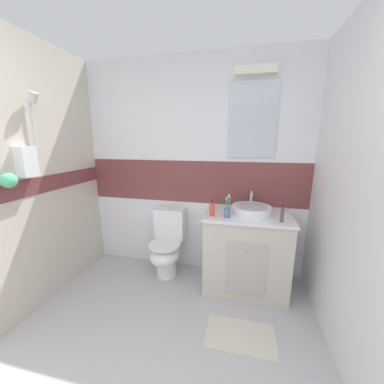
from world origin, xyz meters
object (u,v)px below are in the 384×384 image
object	(u,v)px
toilet	(167,245)
soap_dispenser	(212,209)
sink_basin	(251,209)
toothpaste_tube_upright	(282,214)
toothbrush_cup	(227,212)

from	to	relation	value
toilet	soap_dispenser	size ratio (longest dim) A/B	4.62
sink_basin	toothpaste_tube_upright	size ratio (longest dim) A/B	2.66
toilet	toothbrush_cup	distance (m)	0.91
sink_basin	soap_dispenser	world-z (taller)	sink_basin
sink_basin	toilet	bearing A→B (deg)	177.42
sink_basin	toilet	xyz separation A→B (m)	(-0.94, 0.04, -0.53)
sink_basin	toothbrush_cup	world-z (taller)	toothbrush_cup
soap_dispenser	toothpaste_tube_upright	size ratio (longest dim) A/B	1.04
sink_basin	toilet	world-z (taller)	sink_basin
sink_basin	toothpaste_tube_upright	distance (m)	0.33
soap_dispenser	toothpaste_tube_upright	distance (m)	0.65
toilet	toothbrush_cup	world-z (taller)	toothbrush_cup
soap_dispenser	toothpaste_tube_upright	xyz separation A→B (m)	(0.65, -0.03, 0.01)
toothbrush_cup	toothpaste_tube_upright	world-z (taller)	toothbrush_cup
toilet	soap_dispenser	xyz separation A→B (m)	(0.56, -0.20, 0.55)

